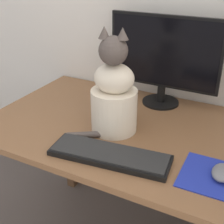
{
  "coord_description": "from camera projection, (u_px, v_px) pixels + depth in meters",
  "views": [
    {
      "loc": [
        0.44,
        -1.02,
        1.38
      ],
      "look_at": [
        -0.01,
        -0.14,
        0.88
      ],
      "focal_mm": 50.0,
      "sensor_mm": 36.0,
      "label": 1
    }
  ],
  "objects": [
    {
      "name": "desk",
      "position": [
        130.0,
        149.0,
        1.32
      ],
      "size": [
        1.18,
        0.74,
        0.75
      ],
      "color": "brown",
      "rests_on": "ground_plane"
    },
    {
      "name": "monitor",
      "position": [
        164.0,
        57.0,
        1.37
      ],
      "size": [
        0.5,
        0.17,
        0.41
      ],
      "color": "black",
      "rests_on": "desk"
    },
    {
      "name": "keyboard",
      "position": [
        110.0,
        155.0,
        1.07
      ],
      "size": [
        0.43,
        0.18,
        0.02
      ],
      "rotation": [
        0.0,
        0.0,
        0.11
      ],
      "color": "black",
      "rests_on": "desk"
    },
    {
      "name": "mousepad_right",
      "position": [
        217.0,
        178.0,
        0.98
      ],
      "size": [
        0.23,
        0.2,
        0.0
      ],
      "rotation": [
        0.0,
        0.0,
        0.02
      ],
      "color": "#1E2D9E",
      "rests_on": "desk"
    },
    {
      "name": "computer_mouse_right",
      "position": [
        222.0,
        173.0,
        0.97
      ],
      "size": [
        0.06,
        0.1,
        0.03
      ],
      "color": "slate",
      "rests_on": "mousepad_right"
    },
    {
      "name": "cat",
      "position": [
        114.0,
        95.0,
        1.18
      ],
      "size": [
        0.24,
        0.26,
        0.41
      ],
      "rotation": [
        0.0,
        0.0,
        0.21
      ],
      "color": "beige",
      "rests_on": "desk"
    }
  ]
}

